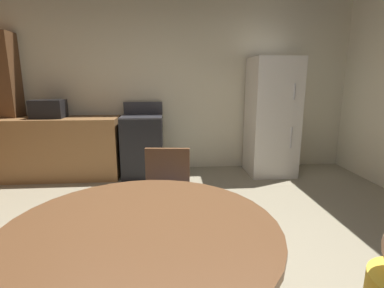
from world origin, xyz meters
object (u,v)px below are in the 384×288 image
microwave (48,109)px  dining_table (142,255)px  refrigerator (272,117)px  chair_north (167,194)px  oven_range (143,145)px

microwave → dining_table: (1.58, -3.06, -0.42)m
microwave → refrigerator: bearing=-0.9°
dining_table → chair_north: (0.11, 1.02, -0.11)m
refrigerator → microwave: (-3.28, 0.05, 0.15)m
oven_range → chair_north: size_ratio=1.26×
oven_range → chair_north: (0.37, -2.04, 0.03)m
refrigerator → oven_range: bearing=178.4°
chair_north → microwave: bearing=-134.2°
dining_table → chair_north: chair_north is taller
refrigerator → dining_table: size_ratio=1.34×
oven_range → dining_table: bearing=-85.2°
oven_range → refrigerator: size_ratio=0.62×
dining_table → oven_range: bearing=94.8°
refrigerator → dining_table: 3.47m
refrigerator → chair_north: (-1.59, -1.99, -0.38)m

